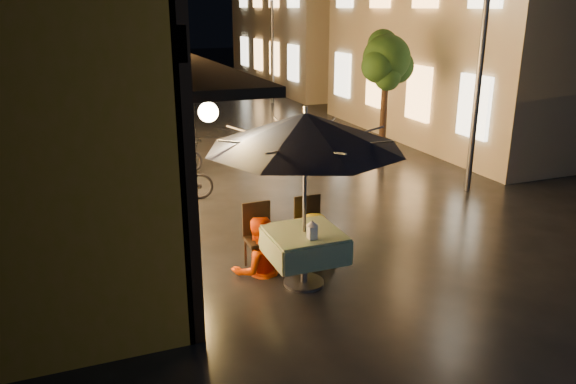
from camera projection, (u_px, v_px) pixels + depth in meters
name	position (u px, v px, depth m)	size (l,w,h in m)	color
ground	(393.00, 248.00, 8.89)	(90.00, 90.00, 0.00)	black
east_building_near	(506.00, 15.00, 16.15)	(7.30, 9.30, 6.80)	tan
east_building_far	(333.00, 6.00, 26.25)	(7.30, 10.30, 7.30)	tan
street_tree	(387.00, 62.00, 12.96)	(1.43, 1.20, 3.15)	black
streetlamp_near	(482.00, 46.00, 10.78)	(0.36, 0.36, 4.23)	#59595E
streetlamp_far	(272.00, 26.00, 21.39)	(0.36, 0.36, 4.23)	#59595E
cafe_table	(304.00, 245.00, 7.56)	(0.99, 0.99, 0.78)	#59595E
patio_umbrella	(305.00, 131.00, 7.07)	(2.60, 2.60, 2.46)	#59595E
cafe_chair_left	(259.00, 233.00, 8.09)	(0.42, 0.42, 0.97)	black
cafe_chair_right	(310.00, 225.00, 8.37)	(0.42, 0.42, 0.97)	black
table_lantern	(312.00, 229.00, 7.23)	(0.16, 0.16, 0.25)	white
person_orange	(257.00, 218.00, 7.86)	(0.80, 0.62, 1.64)	#F14600
person_yellow	(314.00, 215.00, 8.12)	(0.99, 0.57, 1.53)	yellow
bicycle_0	(172.00, 181.00, 10.93)	(0.55, 1.58, 0.83)	black
bicycle_1	(159.00, 157.00, 12.25)	(0.49, 1.74, 1.05)	black
bicycle_2	(167.00, 158.00, 12.51)	(0.56, 1.61, 0.85)	black
bicycle_3	(165.00, 148.00, 13.19)	(0.45, 1.58, 0.95)	black
bicycle_4	(147.00, 132.00, 14.99)	(0.61, 1.76, 0.92)	black
bicycle_5	(148.00, 127.00, 15.29)	(0.50, 1.76, 1.06)	black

